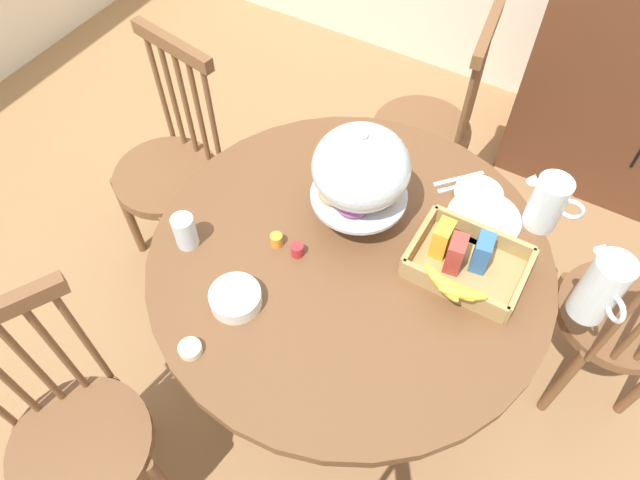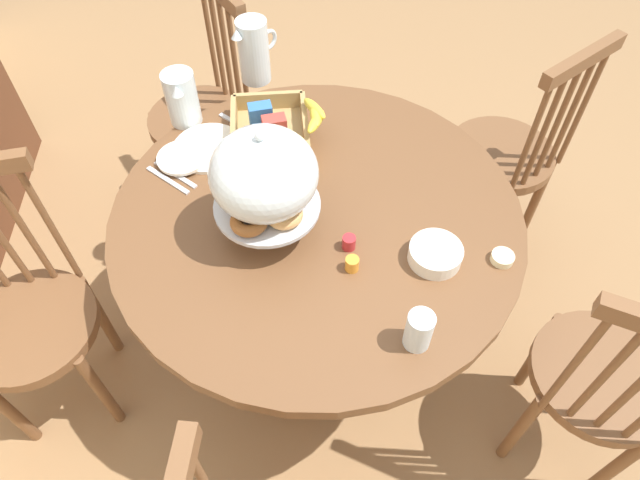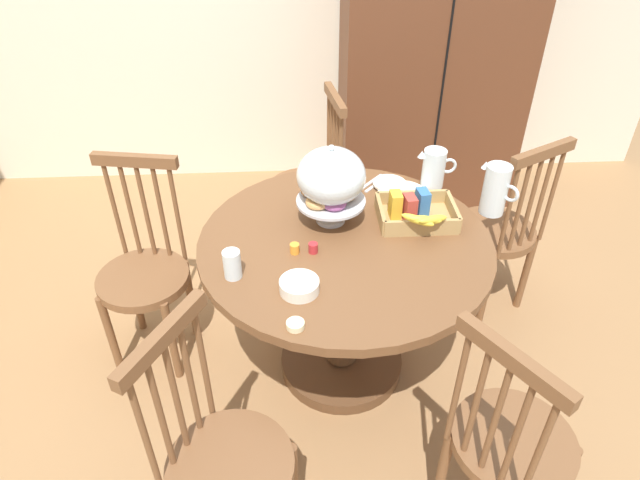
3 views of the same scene
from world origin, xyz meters
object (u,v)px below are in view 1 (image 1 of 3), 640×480
Objects in this scene: windsor_chair_near_window at (78,438)px; windsor_chair_host_seat at (171,172)px; china_plate_small at (479,193)px; drinking_glass at (185,231)px; china_plate_large at (484,219)px; windsor_chair_far_side at (427,132)px; windsor_chair_facing_door at (622,321)px; orange_juice_pitcher at (547,205)px; dining_table at (347,294)px; cereal_basket at (463,262)px; cereal_bowl at (236,298)px; pastry_stand_with_dome at (361,171)px; butter_dish at (190,349)px; milk_pitcher at (599,290)px.

windsor_chair_near_window and windsor_chair_host_seat have the same top height.
drinking_glass is (-0.66, -0.59, 0.04)m from china_plate_small.
windsor_chair_near_window reaches higher than china_plate_large.
china_plate_small is (0.34, -0.49, 0.30)m from windsor_chair_far_side.
drinking_glass is at bearing -153.90° from windsor_chair_facing_door.
windsor_chair_far_side is 5.34× the size of orange_juice_pitcher.
dining_table is at bearing 25.41° from drinking_glass.
cereal_bowl is at bearing -140.37° from cereal_basket.
pastry_stand_with_dome reaches higher than windsor_chair_host_seat.
pastry_stand_with_dome is (-0.84, -0.26, 0.48)m from windsor_chair_facing_door.
butter_dish is at bearing -122.09° from china_plate_large.
windsor_chair_facing_door is at bearing 40.91° from butter_dish.
china_plate_large is (1.15, 0.14, 0.29)m from windsor_chair_host_seat.
milk_pitcher reaches higher than orange_juice_pitcher.
dining_table is 0.88m from windsor_chair_far_side.
orange_juice_pitcher is 1.30× the size of cereal_bowl.
windsor_chair_host_seat is 0.97m from butter_dish.
windsor_chair_near_window is 2.83× the size of pastry_stand_with_dome.
windsor_chair_host_seat is 8.86× the size of drinking_glass.
orange_juice_pitcher reaches higher than dining_table.
cereal_basket reaches higher than china_plate_small.
milk_pitcher is 0.39m from china_plate_large.
cereal_bowl is (-0.14, -0.43, -0.17)m from pastry_stand_with_dome.
pastry_stand_with_dome is at bearing -85.62° from windsor_chair_far_side.
cereal_basket reaches higher than china_plate_large.
pastry_stand_with_dome is 0.65m from butter_dish.
windsor_chair_host_seat is 0.67m from drinking_glass.
pastry_stand_with_dome reaches higher than china_plate_large.
milk_pitcher reaches higher than cereal_bowl.
windsor_chair_near_window is at bearing -118.70° from cereal_bowl.
orange_juice_pitcher is 0.20m from china_plate_small.
butter_dish is at bearing -95.84° from cereal_bowl.
china_plate_large is at bearing 28.19° from pastry_stand_with_dome.
windsor_chair_near_window is at bearing -130.43° from cereal_basket.
pastry_stand_with_dome is at bearing 110.34° from dining_table.
orange_juice_pitcher reaches higher than cereal_bowl.
china_plate_small is 1.36× the size of drinking_glass.
drinking_glass is at bearing -138.23° from china_plate_small.
milk_pitcher is at bearing 9.05° from cereal_basket.
china_plate_large is at bearing 156.26° from milk_pitcher.
windsor_chair_near_window is at bearing -65.79° from windsor_chair_host_seat.
dining_table is at bearing -69.66° from pastry_stand_with_dome.
cereal_basket is 0.78m from drinking_glass.
pastry_stand_with_dome is 5.73× the size of butter_dish.
pastry_stand_with_dome is (0.39, 0.89, 0.48)m from windsor_chair_near_window.
butter_dish is (0.66, -0.64, 0.30)m from windsor_chair_host_seat.
cereal_basket reaches higher than cereal_bowl.
orange_juice_pitcher is (0.87, 1.15, 0.37)m from windsor_chair_near_window.
dining_table is 1.19× the size of windsor_chair_host_seat.
china_plate_large is at bearing -55.38° from windsor_chair_far_side.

